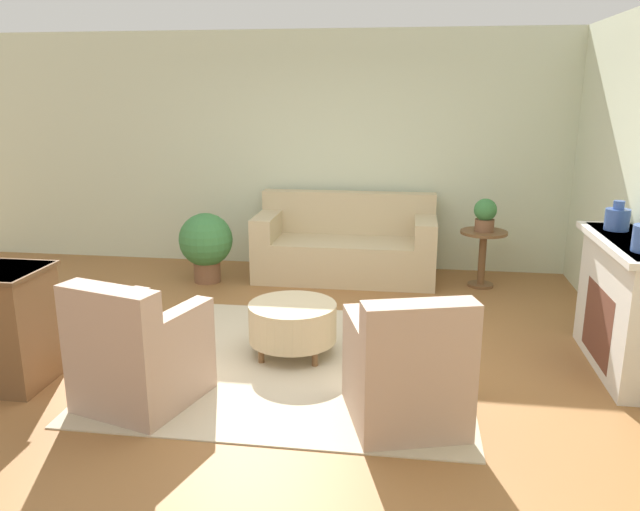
{
  "coord_description": "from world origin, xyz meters",
  "views": [
    {
      "loc": [
        0.89,
        -4.55,
        2.13
      ],
      "look_at": [
        0.15,
        0.55,
        0.75
      ],
      "focal_mm": 35.0,
      "sensor_mm": 36.0,
      "label": 1
    }
  ],
  "objects_px": {
    "vase_mantel_near": "(617,218)",
    "potted_plant_on_side_table": "(485,214)",
    "armchair_right": "(407,372)",
    "potted_plant_floor": "(206,243)",
    "side_table": "(483,249)",
    "ottoman_table": "(293,322)",
    "couch": "(346,248)",
    "armchair_left": "(137,355)"
  },
  "relations": [
    {
      "from": "armchair_right",
      "to": "side_table",
      "type": "xyz_separation_m",
      "value": [
        0.79,
        3.1,
        0.07
      ]
    },
    {
      "from": "armchair_left",
      "to": "vase_mantel_near",
      "type": "relative_size",
      "value": 3.91
    },
    {
      "from": "armchair_right",
      "to": "side_table",
      "type": "relative_size",
      "value": 1.47
    },
    {
      "from": "couch",
      "to": "side_table",
      "type": "bearing_deg",
      "value": -4.99
    },
    {
      "from": "armchair_left",
      "to": "vase_mantel_near",
      "type": "bearing_deg",
      "value": 22.37
    },
    {
      "from": "vase_mantel_near",
      "to": "couch",
      "type": "bearing_deg",
      "value": 142.44
    },
    {
      "from": "ottoman_table",
      "to": "side_table",
      "type": "xyz_separation_m",
      "value": [
        1.73,
        2.12,
        0.14
      ]
    },
    {
      "from": "couch",
      "to": "side_table",
      "type": "xyz_separation_m",
      "value": [
        1.53,
        -0.13,
        0.08
      ]
    },
    {
      "from": "armchair_left",
      "to": "armchair_right",
      "type": "bearing_deg",
      "value": 0.0
    },
    {
      "from": "side_table",
      "to": "potted_plant_on_side_table",
      "type": "bearing_deg",
      "value": -90.0
    },
    {
      "from": "potted_plant_on_side_table",
      "to": "potted_plant_floor",
      "type": "relative_size",
      "value": 0.45
    },
    {
      "from": "vase_mantel_near",
      "to": "ottoman_table",
      "type": "bearing_deg",
      "value": -170.11
    },
    {
      "from": "couch",
      "to": "vase_mantel_near",
      "type": "xyz_separation_m",
      "value": [
        2.36,
        -1.81,
        0.78
      ]
    },
    {
      "from": "armchair_right",
      "to": "potted_plant_floor",
      "type": "xyz_separation_m",
      "value": [
        -2.28,
        2.83,
        0.1
      ]
    },
    {
      "from": "vase_mantel_near",
      "to": "potted_plant_on_side_table",
      "type": "bearing_deg",
      "value": 116.16
    },
    {
      "from": "ottoman_table",
      "to": "side_table",
      "type": "distance_m",
      "value": 2.74
    },
    {
      "from": "armchair_left",
      "to": "potted_plant_on_side_table",
      "type": "relative_size",
      "value": 2.58
    },
    {
      "from": "armchair_right",
      "to": "potted_plant_floor",
      "type": "height_order",
      "value": "armchair_right"
    },
    {
      "from": "vase_mantel_near",
      "to": "armchair_left",
      "type": "bearing_deg",
      "value": -157.63
    },
    {
      "from": "potted_plant_on_side_table",
      "to": "potted_plant_floor",
      "type": "distance_m",
      "value": 3.11
    },
    {
      "from": "armchair_left",
      "to": "vase_mantel_near",
      "type": "height_order",
      "value": "vase_mantel_near"
    },
    {
      "from": "armchair_right",
      "to": "armchair_left",
      "type": "bearing_deg",
      "value": 180.0
    },
    {
      "from": "potted_plant_on_side_table",
      "to": "side_table",
      "type": "bearing_deg",
      "value": 90.0
    },
    {
      "from": "couch",
      "to": "armchair_right",
      "type": "height_order",
      "value": "couch"
    },
    {
      "from": "ottoman_table",
      "to": "potted_plant_on_side_table",
      "type": "distance_m",
      "value": 2.79
    },
    {
      "from": "side_table",
      "to": "vase_mantel_near",
      "type": "distance_m",
      "value": 2.0
    },
    {
      "from": "couch",
      "to": "armchair_right",
      "type": "relative_size",
      "value": 2.21
    },
    {
      "from": "ottoman_table",
      "to": "potted_plant_on_side_table",
      "type": "relative_size",
      "value": 2.02
    },
    {
      "from": "armchair_left",
      "to": "potted_plant_on_side_table",
      "type": "bearing_deg",
      "value": 49.7
    },
    {
      "from": "side_table",
      "to": "vase_mantel_near",
      "type": "xyz_separation_m",
      "value": [
        0.82,
        -1.68,
        0.71
      ]
    },
    {
      "from": "vase_mantel_near",
      "to": "potted_plant_on_side_table",
      "type": "xyz_separation_m",
      "value": [
        -0.82,
        1.68,
        -0.32
      ]
    },
    {
      "from": "ottoman_table",
      "to": "side_table",
      "type": "bearing_deg",
      "value": 50.84
    },
    {
      "from": "ottoman_table",
      "to": "potted_plant_floor",
      "type": "relative_size",
      "value": 0.91
    },
    {
      "from": "potted_plant_on_side_table",
      "to": "vase_mantel_near",
      "type": "bearing_deg",
      "value": -63.84
    },
    {
      "from": "ottoman_table",
      "to": "potted_plant_on_side_table",
      "type": "xyz_separation_m",
      "value": [
        1.73,
        2.12,
        0.54
      ]
    },
    {
      "from": "side_table",
      "to": "potted_plant_floor",
      "type": "height_order",
      "value": "potted_plant_floor"
    },
    {
      "from": "ottoman_table",
      "to": "vase_mantel_near",
      "type": "height_order",
      "value": "vase_mantel_near"
    },
    {
      "from": "ottoman_table",
      "to": "vase_mantel_near",
      "type": "distance_m",
      "value": 2.73
    },
    {
      "from": "ottoman_table",
      "to": "side_table",
      "type": "relative_size",
      "value": 1.15
    },
    {
      "from": "side_table",
      "to": "couch",
      "type": "bearing_deg",
      "value": 175.01
    },
    {
      "from": "ottoman_table",
      "to": "potted_plant_on_side_table",
      "type": "bearing_deg",
      "value": 50.84
    },
    {
      "from": "vase_mantel_near",
      "to": "potted_plant_floor",
      "type": "xyz_separation_m",
      "value": [
        -3.9,
        1.41,
        -0.68
      ]
    }
  ]
}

